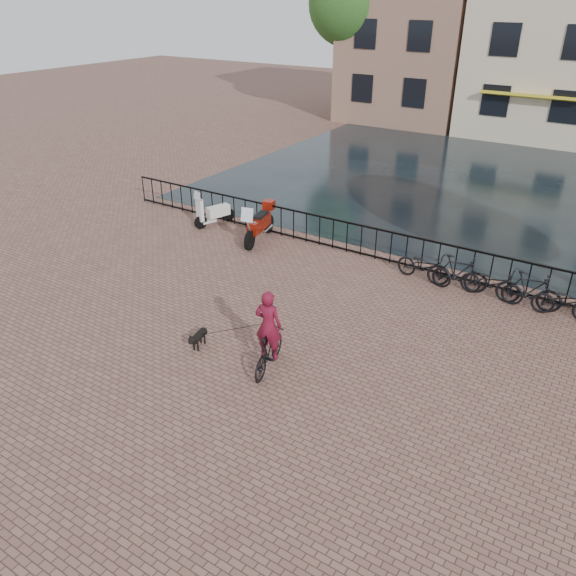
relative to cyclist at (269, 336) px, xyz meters
The scene contains 15 objects.
ground 1.77m from the cyclist, 108.17° to the right, with size 100.00×100.00×0.00m, color brown.
canal_water 15.85m from the cyclist, 91.75° to the left, with size 20.00×20.00×0.00m, color black.
railing 6.55m from the cyclist, 94.25° to the left, with size 20.00×0.05×1.02m.
canal_house_left 30.13m from the cyclist, 105.64° to the left, with size 7.50×9.00×12.80m.
canal_house_mid 28.96m from the cyclist, 89.97° to the left, with size 8.00×9.50×11.80m.
tree_far_left 28.60m from the cyclist, 114.22° to the left, with size 5.04×5.04×9.27m.
cyclist is the anchor object (origin of this frame).
dog 1.97m from the cyclist, behind, with size 0.36×0.74×0.48m.
motorcycle 7.22m from the cyclist, 127.03° to the left, with size 0.90×2.13×1.48m.
scooter 8.92m from the cyclist, 137.01° to the left, with size 0.85×1.55×1.38m.
parked_bike_0 6.08m from the cyclist, 77.48° to the left, with size 0.60×1.72×0.90m, color black.
parked_bike_1 6.35m from the cyclist, 69.07° to the left, with size 0.47×1.66×1.00m, color black.
parked_bike_2 6.75m from the cyclist, 61.51° to the left, with size 0.60×1.72×0.90m, color black.
parked_bike_3 7.25m from the cyclist, 54.89° to the left, with size 0.47×1.66×1.00m, color black.
parked_bike_4 7.84m from the cyclist, 49.19° to the left, with size 0.60×1.72×0.90m, color black.
Camera 1 is at (6.33, -6.83, 7.41)m, focal length 35.00 mm.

